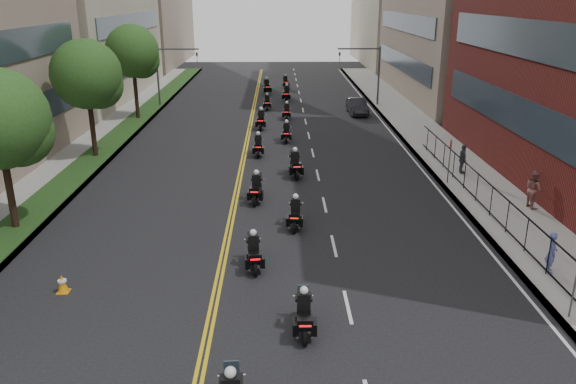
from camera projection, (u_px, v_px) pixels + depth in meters
name	position (u px, v px, depth m)	size (l,w,h in m)	color
sidewalk_right	(441.00, 151.00, 38.38)	(4.00, 90.00, 0.15)	gray
sidewalk_left	(89.00, 153.00, 37.95)	(4.00, 90.00, 0.15)	gray
grass_strip	(100.00, 152.00, 37.93)	(2.00, 90.00, 0.04)	#1E3613
iron_fence	(499.00, 208.00, 25.83)	(0.05, 28.00, 1.50)	black
street_trees	(58.00, 94.00, 30.25)	(4.40, 38.40, 7.98)	#321E16
traffic_signal_right	(369.00, 67.00, 53.16)	(4.09, 0.20, 5.60)	#3F3F44
traffic_signal_left	(167.00, 68.00, 52.82)	(4.09, 0.20, 5.60)	#3F3F44
motorcycle_1	(304.00, 315.00, 17.73)	(0.49, 2.14, 1.58)	black
motorcycle_2	(254.00, 253.00, 21.95)	(0.61, 2.16, 1.59)	black
motorcycle_3	(295.00, 214.00, 25.83)	(0.58, 2.18, 1.61)	black
motorcycle_4	(256.00, 189.00, 29.05)	(0.60, 2.29, 1.69)	black
motorcycle_5	(295.00, 165.00, 33.08)	(0.63, 2.39, 1.76)	black
motorcycle_6	(258.00, 146.00, 37.40)	(0.51, 2.21, 1.63)	black
motorcycle_7	(286.00, 133.00, 40.96)	(0.52, 2.20, 1.62)	black
motorcycle_8	(261.00, 120.00, 44.80)	(0.56, 2.39, 1.77)	black
motorcycle_9	(287.00, 112.00, 48.42)	(0.53, 2.13, 1.57)	black
motorcycle_10	(267.00, 103.00, 52.32)	(0.50, 2.17, 1.60)	black
motorcycle_11	(287.00, 94.00, 56.47)	(0.68, 2.46, 1.81)	black
motorcycle_12	(267.00, 87.00, 60.51)	(0.75, 2.52, 1.86)	black
motorcycle_13	(285.00, 83.00, 64.44)	(0.62, 2.19, 1.61)	black
parked_sedan	(357.00, 106.00, 50.43)	(1.48, 4.24, 1.40)	black
pedestrian_a	(552.00, 252.00, 21.28)	(0.59, 0.39, 1.62)	#4F5692
pedestrian_b	(534.00, 189.00, 27.78)	(0.92, 0.72, 1.89)	#8B514B
pedestrian_c	(463.00, 159.00, 33.09)	(1.02, 0.43, 1.75)	#3F4046
traffic_cone	(62.00, 284.00, 20.24)	(0.42, 0.42, 0.70)	orange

